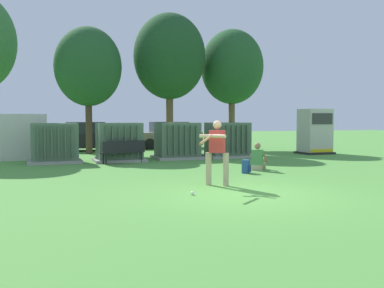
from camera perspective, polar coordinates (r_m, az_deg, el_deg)
name	(u,v)px	position (r m, az deg, el deg)	size (l,w,h in m)	color
ground_plane	(242,194)	(10.13, 6.73, -6.74)	(96.00, 96.00, 0.00)	#51933D
transformer_west	(55,144)	(18.08, -18.00, 0.06)	(2.10, 1.70, 1.62)	#9E9B93
transformer_mid_west	(119,143)	(18.09, -9.79, 0.18)	(2.10, 1.70, 1.62)	#9E9B93
transformer_mid_east	(177,141)	(19.01, -1.99, 0.37)	(2.10, 1.70, 1.62)	#9E9B93
transformer_east	(227,140)	(19.84, 4.79, 0.49)	(2.10, 1.70, 1.62)	#9E9B93
generator_enclosure	(315,132)	(22.71, 16.20, 1.60)	(1.60, 1.40, 2.30)	#262626
park_bench	(123,150)	(17.19, -9.22, -0.83)	(1.84, 0.82, 0.92)	black
batter	(217,149)	(11.24, 3.33, -0.72)	(1.22, 1.41, 1.74)	tan
sports_ball	(192,193)	(9.96, 0.05, -6.63)	(0.09, 0.09, 0.09)	white
seated_spectator	(258,159)	(14.95, 8.90, -2.06)	(0.74, 0.74, 0.96)	tan
backpack	(246,167)	(14.07, 7.30, -3.04)	(0.37, 0.38, 0.44)	#264C8C
tree_center_left	(88,67)	(22.50, -13.81, 10.04)	(3.38, 3.38, 6.47)	#4C3828
tree_center_right	(169,57)	(24.08, -3.05, 11.63)	(4.00, 4.00, 7.65)	brown
tree_right	(232,67)	(25.69, 5.40, 10.25)	(3.71, 3.71, 7.10)	brown
parked_car_leftmost	(84,137)	(24.71, -14.38, 0.87)	(4.33, 2.18, 1.62)	black
parked_car_left_of_center	(167,136)	(26.24, -3.38, 1.10)	(4.24, 1.99, 1.62)	gray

